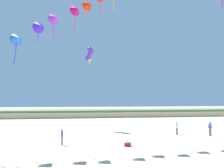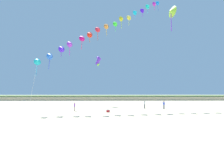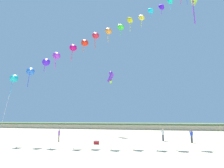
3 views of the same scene
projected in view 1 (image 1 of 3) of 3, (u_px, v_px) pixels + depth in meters
name	position (u px, v px, depth m)	size (l,w,h in m)	color
dune_ridge	(92.00, 113.00, 59.30)	(120.00, 11.16, 1.72)	#BFAE8B
person_near_left	(210.00, 128.00, 27.77)	(0.47, 0.45, 1.64)	#474C56
person_near_right	(177.00, 127.00, 28.58)	(0.49, 0.43, 1.63)	#474C56
person_mid_center	(62.00, 135.00, 22.33)	(0.25, 0.54, 1.56)	#726656
large_kite_mid_trail	(90.00, 54.00, 36.43)	(1.76, 1.22, 2.61)	#6831CF
beach_cooler	(127.00, 144.00, 21.65)	(0.58, 0.41, 0.46)	red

